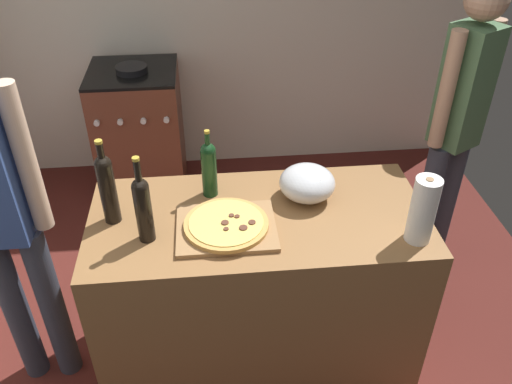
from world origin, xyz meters
TOP-DOWN VIEW (x-y plane):
  - ground_plane at (0.00, 1.28)m, footprint 3.83×3.15m
  - counter at (0.16, 0.65)m, footprint 1.42×0.68m
  - cutting_board at (0.02, 0.57)m, footprint 0.40×0.32m
  - pizza at (0.02, 0.57)m, footprint 0.34×0.34m
  - mixing_bowl at (0.38, 0.76)m, footprint 0.24×0.24m
  - paper_towel_roll at (0.77, 0.44)m, footprint 0.10×0.10m
  - wine_bottle_dark at (-0.29, 0.55)m, footprint 0.07×0.07m
  - wine_bottle_green at (-0.03, 0.83)m, footprint 0.07×0.07m
  - wine_bottle_clear at (-0.44, 0.68)m, footprint 0.07×0.07m
  - stove at (-0.50, 2.20)m, footprint 0.57×0.58m
  - person_in_red at (1.26, 1.24)m, footprint 0.33×0.27m

SIDE VIEW (x-z plane):
  - ground_plane at x=0.00m, z-range -0.02..0.00m
  - counter at x=0.16m, z-range 0.00..0.89m
  - stove at x=-0.50m, z-range -0.02..0.94m
  - cutting_board at x=0.02m, z-range 0.89..0.91m
  - pizza at x=0.02m, z-range 0.90..0.93m
  - mixing_bowl at x=0.38m, z-range 0.89..1.04m
  - person_in_red at x=1.26m, z-range 0.12..1.81m
  - wine_bottle_green at x=-0.03m, z-range 0.87..1.19m
  - paper_towel_roll at x=0.77m, z-range 0.88..1.17m
  - wine_bottle_dark at x=-0.29m, z-range 0.86..1.23m
  - wine_bottle_clear at x=-0.44m, z-range 0.87..1.25m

